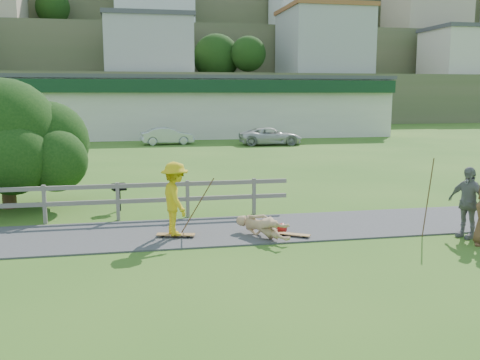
# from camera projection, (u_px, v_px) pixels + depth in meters

# --- Properties ---
(ground) EXTENTS (260.00, 260.00, 0.00)m
(ground) POSITION_uv_depth(u_px,v_px,m) (202.00, 249.00, 12.57)
(ground) COLOR #30601B
(ground) RESTS_ON ground
(path) EXTENTS (34.00, 3.00, 0.04)m
(path) POSITION_uv_depth(u_px,v_px,m) (195.00, 232.00, 14.01)
(path) COLOR #373739
(path) RESTS_ON ground
(fence) EXTENTS (15.05, 0.10, 1.10)m
(fence) POSITION_uv_depth(u_px,v_px,m) (21.00, 199.00, 14.75)
(fence) COLOR slate
(fence) RESTS_ON ground
(strip_mall) EXTENTS (32.50, 10.75, 5.10)m
(strip_mall) POSITION_uv_depth(u_px,v_px,m) (196.00, 106.00, 46.75)
(strip_mall) COLOR silver
(strip_mall) RESTS_ON ground
(hillside) EXTENTS (220.00, 67.00, 47.50)m
(hillside) POSITION_uv_depth(u_px,v_px,m) (138.00, 35.00, 98.67)
(hillside) COLOR #4B5A35
(hillside) RESTS_ON ground
(skater_rider) EXTENTS (0.91, 1.31, 1.84)m
(skater_rider) POSITION_uv_depth(u_px,v_px,m) (175.00, 203.00, 13.31)
(skater_rider) COLOR gold
(skater_rider) RESTS_ON ground
(skater_fallen) EXTENTS (1.71, 1.19, 0.63)m
(skater_fallen) POSITION_uv_depth(u_px,v_px,m) (262.00, 226.00, 13.40)
(skater_fallen) COLOR tan
(skater_fallen) RESTS_ON ground
(spectator_b) EXTENTS (0.82, 1.15, 1.81)m
(spectator_b) POSITION_uv_depth(u_px,v_px,m) (467.00, 202.00, 13.42)
(spectator_b) COLOR slate
(spectator_b) RESTS_ON ground
(car_silver) EXTENTS (3.86, 1.68, 1.23)m
(car_silver) POSITION_uv_depth(u_px,v_px,m) (167.00, 136.00, 38.35)
(car_silver) COLOR #AEB0B6
(car_silver) RESTS_ON ground
(car_white) EXTENTS (4.52, 2.17, 1.24)m
(car_white) POSITION_uv_depth(u_px,v_px,m) (271.00, 136.00, 38.08)
(car_white) COLOR beige
(car_white) RESTS_ON ground
(tree) EXTENTS (5.39, 5.39, 3.01)m
(tree) POSITION_uv_depth(u_px,v_px,m) (7.00, 161.00, 16.81)
(tree) COLOR black
(tree) RESTS_ON ground
(bbq) EXTENTS (0.47, 0.41, 0.86)m
(bbq) POSITION_uv_depth(u_px,v_px,m) (119.00, 197.00, 16.56)
(bbq) COLOR black
(bbq) RESTS_ON ground
(longboard_rider) EXTENTS (0.99, 0.46, 0.11)m
(longboard_rider) POSITION_uv_depth(u_px,v_px,m) (176.00, 236.00, 13.44)
(longboard_rider) COLOR brown
(longboard_rider) RESTS_ON ground
(longboard_fallen) EXTENTS (0.80, 0.61, 0.09)m
(longboard_fallen) POSITION_uv_depth(u_px,v_px,m) (294.00, 236.00, 13.50)
(longboard_fallen) COLOR brown
(longboard_fallen) RESTS_ON ground
(helmet) EXTENTS (0.28, 0.28, 0.28)m
(helmet) POSITION_uv_depth(u_px,v_px,m) (282.00, 228.00, 13.88)
(helmet) COLOR #A71612
(helmet) RESTS_ON ground
(pole_rider) EXTENTS (0.03, 0.03, 1.69)m
(pole_rider) POSITION_uv_depth(u_px,v_px,m) (197.00, 201.00, 13.82)
(pole_rider) COLOR #543821
(pole_rider) RESTS_ON ground
(pole_spec_left) EXTENTS (0.03, 0.03, 2.02)m
(pole_spec_left) POSITION_uv_depth(u_px,v_px,m) (428.00, 198.00, 13.49)
(pole_spec_left) COLOR #543821
(pole_spec_left) RESTS_ON ground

